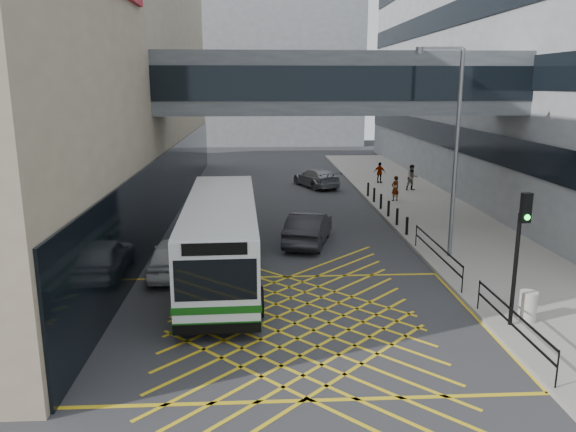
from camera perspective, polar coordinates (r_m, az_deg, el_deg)
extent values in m
plane|color=#333335|center=(18.26, 0.69, -10.87)|extent=(120.00, 120.00, 0.00)
cube|color=black|center=(33.44, -11.41, 3.57)|extent=(0.10, 41.50, 4.00)
cube|color=black|center=(42.82, 14.84, 8.16)|extent=(0.10, 43.50, 1.60)
cube|color=black|center=(42.69, 15.16, 13.51)|extent=(0.10, 43.50, 1.60)
cube|color=black|center=(42.93, 15.50, 18.85)|extent=(0.10, 43.50, 1.60)
cube|color=gray|center=(76.65, -3.89, 14.35)|extent=(28.00, 16.00, 18.00)
cube|color=#4D5257|center=(28.93, 5.22, 13.26)|extent=(20.00, 4.00, 3.00)
cube|color=black|center=(26.93, 5.85, 13.25)|extent=(19.50, 0.06, 1.60)
cube|color=black|center=(30.93, 4.67, 13.26)|extent=(19.50, 0.06, 1.60)
cube|color=gray|center=(34.02, 14.28, 0.29)|extent=(6.00, 54.00, 0.16)
cube|color=gold|center=(18.26, 0.69, -10.86)|extent=(12.00, 9.00, 0.01)
cube|color=silver|center=(21.72, -6.77, -2.10)|extent=(2.93, 11.39, 2.78)
cube|color=#104E0F|center=(22.07, -6.69, -5.14)|extent=(2.97, 11.44, 0.35)
cube|color=#104E0F|center=(21.91, -6.72, -3.79)|extent=(3.00, 11.44, 0.23)
cube|color=black|center=(22.23, -6.75, -0.79)|extent=(2.95, 9.96, 1.08)
cube|color=black|center=(16.27, -7.37, -6.46)|extent=(2.37, 0.16, 1.23)
cube|color=black|center=(15.96, -7.47, -3.35)|extent=(1.85, 0.12, 0.36)
cube|color=silver|center=(21.40, -6.87, 1.52)|extent=(2.91, 11.29, 0.10)
cube|color=black|center=(16.81, -7.22, -11.28)|extent=(2.57, 0.19, 0.31)
cube|color=black|center=(27.51, -6.36, -1.48)|extent=(2.57, 0.19, 0.31)
cylinder|color=black|center=(18.70, -11.02, -8.82)|extent=(0.32, 1.04, 1.03)
cylinder|color=black|center=(18.60, -2.96, -8.71)|extent=(0.32, 1.04, 1.03)
cylinder|color=black|center=(25.30, -9.42, -2.88)|extent=(0.32, 1.04, 1.03)
cylinder|color=black|center=(25.22, -3.53, -2.78)|extent=(0.32, 1.04, 1.03)
imported|color=silver|center=(23.06, -11.42, -3.92)|extent=(2.01, 4.81, 1.52)
imported|color=black|center=(26.78, 2.09, -1.22)|extent=(3.17, 5.32, 1.56)
imported|color=gray|center=(41.85, 2.88, 3.97)|extent=(3.64, 5.18, 1.48)
cylinder|color=black|center=(18.50, 22.07, -5.12)|extent=(0.14, 0.14, 3.57)
cube|color=black|center=(17.82, 23.02, 0.77)|extent=(0.32, 0.23, 0.89)
sphere|color=#19E533|center=(17.79, 23.13, -0.13)|extent=(0.19, 0.19, 0.17)
cylinder|color=slate|center=(24.66, 16.69, 5.83)|extent=(0.19, 0.19, 8.72)
cube|color=slate|center=(24.32, 15.32, 16.13)|extent=(1.75, 0.27, 0.11)
cylinder|color=slate|center=(24.14, 13.21, 16.06)|extent=(0.33, 0.33, 0.27)
cylinder|color=#ADA89E|center=(19.46, 23.18, -8.40)|extent=(0.55, 0.55, 0.96)
cube|color=black|center=(17.53, 21.94, -9.01)|extent=(0.05, 5.00, 0.05)
cube|color=black|center=(17.68, 21.82, -10.21)|extent=(0.05, 5.00, 0.05)
cube|color=black|center=(23.69, 14.91, -2.77)|extent=(0.05, 6.00, 0.05)
cube|color=black|center=(23.80, 14.85, -3.70)|extent=(0.05, 6.00, 0.05)
cylinder|color=black|center=(15.69, 25.68, -13.84)|extent=(0.04, 0.04, 1.00)
cylinder|color=black|center=(19.81, 18.81, -7.57)|extent=(0.04, 0.04, 1.00)
cylinder|color=black|center=(21.12, 17.31, -6.17)|extent=(0.04, 0.04, 1.00)
cylinder|color=black|center=(26.57, 12.89, -1.94)|extent=(0.04, 0.04, 1.00)
cylinder|color=black|center=(28.47, 11.99, -0.99)|extent=(0.14, 0.14, 0.90)
cylinder|color=black|center=(30.35, 11.03, -0.06)|extent=(0.14, 0.14, 0.90)
cylinder|color=black|center=(32.24, 10.18, 0.75)|extent=(0.14, 0.14, 0.90)
cylinder|color=black|center=(34.15, 9.42, 1.48)|extent=(0.14, 0.14, 0.90)
cylinder|color=black|center=(36.06, 8.75, 2.12)|extent=(0.14, 0.14, 0.90)
cylinder|color=black|center=(37.99, 8.14, 2.71)|extent=(0.14, 0.14, 0.90)
imported|color=gray|center=(36.62, 10.83, 2.76)|extent=(0.77, 0.69, 1.59)
imported|color=gray|center=(40.55, 12.50, 3.83)|extent=(0.96, 0.68, 1.79)
imported|color=gray|center=(43.16, 9.31, 4.37)|extent=(1.01, 0.89, 1.56)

